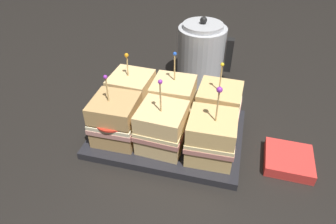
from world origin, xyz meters
TOP-DOWN VIEW (x-y plane):
  - ground_plane at (0.00, 0.00)m, footprint 6.00×6.00m
  - serving_platter at (0.00, 0.00)m, footprint 0.35×0.25m
  - sandwich_front_left at (-0.11, -0.05)m, footprint 0.10×0.11m
  - sandwich_front_center at (-0.00, -0.05)m, footprint 0.11×0.11m
  - sandwich_front_right at (0.11, -0.06)m, footprint 0.10×0.10m
  - sandwich_back_left at (-0.11, 0.05)m, footprint 0.11×0.11m
  - sandwich_back_center at (0.00, 0.05)m, footprint 0.10×0.11m
  - sandwich_back_right at (0.11, 0.05)m, footprint 0.11×0.11m
  - kettle_steel at (0.03, 0.29)m, footprint 0.16×0.14m
  - napkin_stack at (0.28, -0.02)m, footprint 0.10×0.10m

SIDE VIEW (x-z plane):
  - ground_plane at x=0.00m, z-range 0.00..0.00m
  - serving_platter at x=0.00m, z-range 0.00..0.02m
  - napkin_stack at x=0.28m, z-range 0.00..0.02m
  - sandwich_front_center at x=0.00m, z-range -0.02..0.16m
  - sandwich_front_right at x=0.11m, z-range -0.02..0.16m
  - sandwich_back_left at x=-0.11m, z-range -0.01..0.15m
  - sandwich_back_right at x=0.11m, z-range -0.02..0.16m
  - sandwich_front_left at x=-0.11m, z-range -0.01..0.15m
  - sandwich_back_center at x=0.00m, z-range -0.02..0.16m
  - kettle_steel at x=0.03m, z-range -0.01..0.19m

